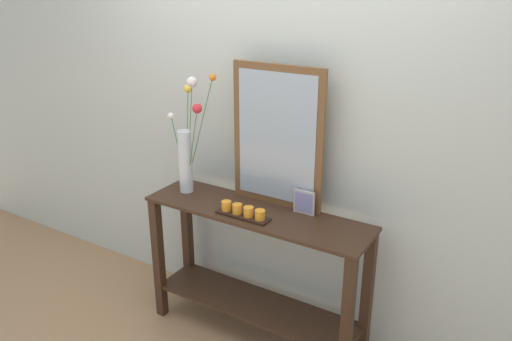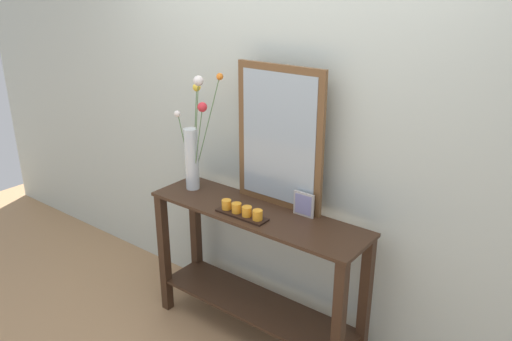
# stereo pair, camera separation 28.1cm
# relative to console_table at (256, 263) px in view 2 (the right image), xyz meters

# --- Properties ---
(ground_plane) EXTENTS (7.00, 6.00, 0.02)m
(ground_plane) POSITION_rel_console_table_xyz_m (0.00, 0.00, -0.52)
(ground_plane) COLOR #A87F56
(wall_back) EXTENTS (6.40, 0.08, 2.70)m
(wall_back) POSITION_rel_console_table_xyz_m (0.00, 0.31, 0.84)
(wall_back) COLOR beige
(wall_back) RESTS_ON ground
(console_table) EXTENTS (1.36, 0.37, 0.85)m
(console_table) POSITION_rel_console_table_xyz_m (0.00, 0.00, 0.00)
(console_table) COLOR #382316
(console_table) RESTS_ON ground
(mirror_leaning) EXTENTS (0.57, 0.03, 0.82)m
(mirror_leaning) POSITION_rel_console_table_xyz_m (0.05, 0.15, 0.75)
(mirror_leaning) COLOR brown
(mirror_leaning) RESTS_ON console_table
(tall_vase_left) EXTENTS (0.22, 0.25, 0.72)m
(tall_vase_left) POSITION_rel_console_table_xyz_m (-0.51, 0.03, 0.62)
(tall_vase_left) COLOR silver
(tall_vase_left) RESTS_ON console_table
(candle_tray) EXTENTS (0.32, 0.09, 0.07)m
(candle_tray) POSITION_rel_console_table_xyz_m (-0.03, -0.10, 0.37)
(candle_tray) COLOR black
(candle_tray) RESTS_ON console_table
(picture_frame_small) EXTENTS (0.13, 0.01, 0.14)m
(picture_frame_small) POSITION_rel_console_table_xyz_m (0.24, 0.12, 0.41)
(picture_frame_small) COLOR #B7B2AD
(picture_frame_small) RESTS_ON console_table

